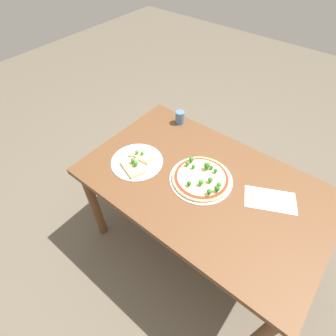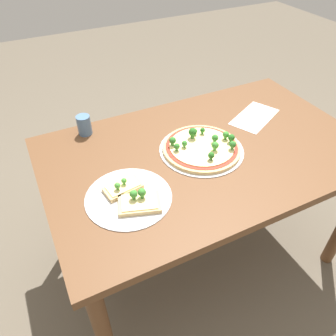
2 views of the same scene
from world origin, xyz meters
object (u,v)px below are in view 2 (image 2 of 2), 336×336
Objects in this scene: pizza_tray_slice at (131,196)px; drinking_cup at (84,125)px; dining_table at (205,165)px; pizza_tray_whole at (202,147)px.

drinking_cup is at bearing 94.03° from pizza_tray_slice.
drinking_cup reaches higher than dining_table.
pizza_tray_whole is at bearing -39.81° from drinking_cup.
drinking_cup reaches higher than pizza_tray_slice.
pizza_tray_whole is 3.99× the size of drinking_cup.
drinking_cup is (-0.40, 0.34, 0.03)m from pizza_tray_whole.
dining_table is at bearing -13.58° from pizza_tray_whole.
dining_table is 0.11m from pizza_tray_whole.
pizza_tray_whole is (-0.02, 0.01, 0.10)m from dining_table.
pizza_tray_slice is 3.50× the size of drinking_cup.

